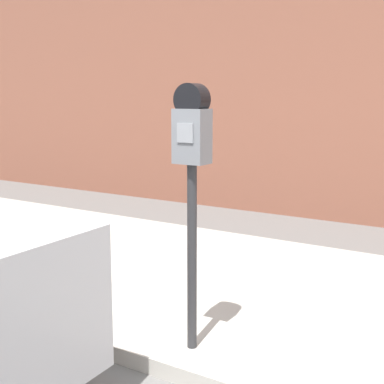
% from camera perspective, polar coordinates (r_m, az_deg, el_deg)
% --- Properties ---
extents(sidewalk, '(24.00, 2.80, 0.10)m').
position_cam_1_polar(sidewalk, '(4.31, 7.27, -10.68)').
color(sidewalk, '#BCB7AD').
rests_on(sidewalk, ground_plane).
extents(building_facade, '(24.00, 0.30, 5.14)m').
position_cam_1_polar(building_facade, '(7.05, 19.17, 17.67)').
color(building_facade, '#935642').
rests_on(building_facade, ground_plane).
extents(parking_meter, '(0.19, 0.14, 1.55)m').
position_cam_1_polar(parking_meter, '(3.00, -0.00, 3.66)').
color(parking_meter, '#2D2D30').
rests_on(parking_meter, sidewalk).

